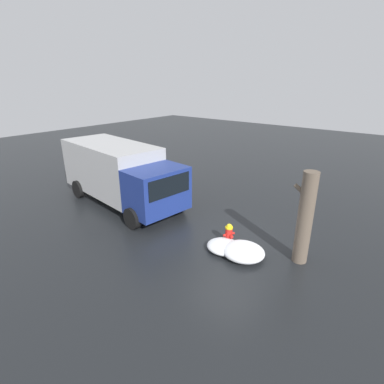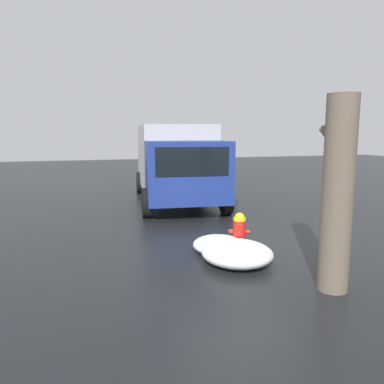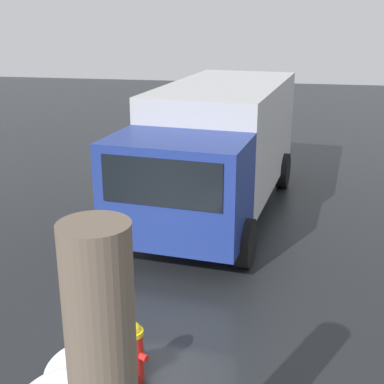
{
  "view_description": "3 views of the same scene",
  "coord_description": "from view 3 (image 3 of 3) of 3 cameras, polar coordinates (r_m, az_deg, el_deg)",
  "views": [
    {
      "loc": [
        -5.03,
        8.4,
        5.73
      ],
      "look_at": [
        2.33,
        -0.75,
        1.28
      ],
      "focal_mm": 28.0,
      "sensor_mm": 36.0,
      "label": 1
    },
    {
      "loc": [
        -7.33,
        3.3,
        2.52
      ],
      "look_at": [
        3.0,
        0.18,
        0.84
      ],
      "focal_mm": 35.0,
      "sensor_mm": 36.0,
      "label": 2
    },
    {
      "loc": [
        -5.39,
        -1.76,
        4.39
      ],
      "look_at": [
        3.55,
        -0.08,
        1.31
      ],
      "focal_mm": 50.0,
      "sensor_mm": 36.0,
      "label": 3
    }
  ],
  "objects": [
    {
      "name": "ground_plane",
      "position": [
        7.17,
        -6.2,
        -19.2
      ],
      "size": [
        60.0,
        60.0,
        0.0
      ],
      "primitive_type": "plane",
      "color": "black"
    },
    {
      "name": "snow_pile_by_hydrant",
      "position": [
        7.1,
        -10.72,
        -18.09
      ],
      "size": [
        1.26,
        1.14,
        0.35
      ],
      "color": "white",
      "rests_on": "ground_plane"
    },
    {
      "name": "delivery_truck",
      "position": [
        12.15,
        2.78,
        5.23
      ],
      "size": [
        7.36,
        3.4,
        2.83
      ],
      "rotation": [
        0.0,
        0.0,
        1.46
      ],
      "color": "navy",
      "rests_on": "ground_plane"
    },
    {
      "name": "fire_hydrant",
      "position": [
        6.92,
        -6.34,
        -16.46
      ],
      "size": [
        0.38,
        0.45,
        0.82
      ],
      "rotation": [
        0.0,
        0.0,
        2.67
      ],
      "color": "red",
      "rests_on": "ground_plane"
    }
  ]
}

